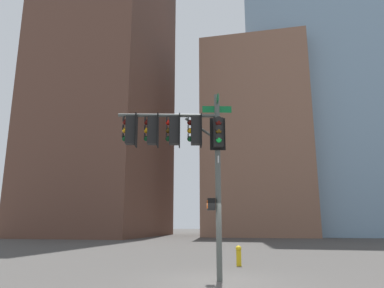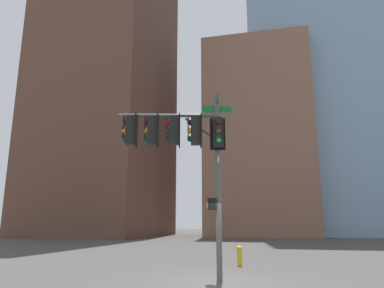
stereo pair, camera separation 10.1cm
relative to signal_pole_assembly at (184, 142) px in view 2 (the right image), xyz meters
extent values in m
plane|color=#423F3D|center=(0.37, -1.01, -4.62)|extent=(200.00, 200.00, 0.00)
cylinder|color=#4C514C|center=(0.33, -1.13, -1.42)|extent=(0.19, 0.19, 6.40)
cylinder|color=#4C514C|center=(-0.10, 0.58, 0.99)|extent=(0.99, 3.45, 0.12)
cylinder|color=#4C514C|center=(0.18, -0.52, 0.54)|extent=(0.34, 1.03, 0.75)
cube|color=#0F6B33|center=(0.33, -1.13, 1.53)|extent=(1.04, 0.29, 0.24)
cube|color=#0F6B33|center=(0.33, -1.13, 1.23)|extent=(0.29, 1.03, 0.24)
cube|color=white|center=(0.33, -1.13, -0.63)|extent=(0.44, 0.14, 0.24)
cube|color=black|center=(0.14, -0.39, 0.43)|extent=(0.41, 0.41, 1.00)
cube|color=black|center=(0.19, -0.57, 0.43)|extent=(0.54, 0.17, 1.16)
sphere|color=#470A07|center=(0.09, -0.19, 0.73)|extent=(0.20, 0.20, 0.20)
cylinder|color=black|center=(0.08, -0.13, 0.82)|extent=(0.23, 0.10, 0.23)
sphere|color=#F29E0C|center=(0.09, -0.19, 0.43)|extent=(0.20, 0.20, 0.20)
cylinder|color=black|center=(0.08, -0.13, 0.52)|extent=(0.23, 0.10, 0.23)
sphere|color=#0A3819|center=(0.09, -0.19, 0.13)|extent=(0.20, 0.20, 0.20)
cylinder|color=black|center=(0.08, -0.13, 0.22)|extent=(0.23, 0.10, 0.23)
cube|color=black|center=(-0.05, 0.35, 0.43)|extent=(0.41, 0.41, 1.00)
cube|color=black|center=(0.00, 0.17, 0.43)|extent=(0.54, 0.17, 1.16)
sphere|color=red|center=(-0.10, 0.55, 0.73)|extent=(0.20, 0.20, 0.20)
cylinder|color=black|center=(-0.11, 0.62, 0.82)|extent=(0.23, 0.10, 0.23)
sphere|color=#4C330A|center=(-0.10, 0.55, 0.43)|extent=(0.20, 0.20, 0.20)
cylinder|color=black|center=(-0.11, 0.62, 0.52)|extent=(0.23, 0.10, 0.23)
sphere|color=#0A3819|center=(-0.10, 0.55, 0.13)|extent=(0.20, 0.20, 0.20)
cylinder|color=black|center=(-0.11, 0.62, 0.22)|extent=(0.23, 0.10, 0.23)
cube|color=black|center=(-0.23, 1.10, 0.43)|extent=(0.41, 0.41, 1.00)
cube|color=black|center=(-0.19, 0.91, 0.43)|extent=(0.54, 0.17, 1.16)
sphere|color=#470A07|center=(-0.28, 1.30, 0.73)|extent=(0.20, 0.20, 0.20)
cylinder|color=black|center=(-0.30, 1.36, 0.82)|extent=(0.23, 0.10, 0.23)
sphere|color=#F29E0C|center=(-0.28, 1.30, 0.43)|extent=(0.20, 0.20, 0.20)
cylinder|color=black|center=(-0.30, 1.36, 0.52)|extent=(0.23, 0.10, 0.23)
sphere|color=#0A3819|center=(-0.28, 1.30, 0.13)|extent=(0.20, 0.20, 0.20)
cylinder|color=black|center=(-0.30, 1.36, 0.22)|extent=(0.23, 0.10, 0.23)
cube|color=black|center=(-0.42, 1.84, 0.43)|extent=(0.41, 0.41, 1.00)
cube|color=black|center=(-0.38, 1.66, 0.43)|extent=(0.54, 0.17, 1.16)
sphere|color=#470A07|center=(-0.47, 2.04, 0.73)|extent=(0.20, 0.20, 0.20)
cylinder|color=black|center=(-0.49, 2.10, 0.82)|extent=(0.23, 0.10, 0.23)
sphere|color=#F29E0C|center=(-0.47, 2.04, 0.43)|extent=(0.20, 0.20, 0.20)
cylinder|color=black|center=(-0.49, 2.10, 0.52)|extent=(0.23, 0.10, 0.23)
sphere|color=#0A3819|center=(-0.47, 2.04, 0.13)|extent=(0.20, 0.20, 0.20)
cylinder|color=black|center=(-0.49, 2.10, 0.22)|extent=(0.23, 0.10, 0.23)
cube|color=black|center=(0.05, -1.21, 0.29)|extent=(0.41, 0.41, 1.00)
cube|color=black|center=(0.23, -1.16, 0.29)|extent=(0.17, 0.54, 1.16)
sphere|color=#470A07|center=(-0.15, -1.26, 0.59)|extent=(0.20, 0.20, 0.20)
cylinder|color=black|center=(-0.22, -1.27, 0.68)|extent=(0.10, 0.23, 0.23)
sphere|color=#4C330A|center=(-0.15, -1.26, 0.29)|extent=(0.20, 0.20, 0.20)
cylinder|color=black|center=(-0.22, -1.27, 0.38)|extent=(0.10, 0.23, 0.23)
sphere|color=green|center=(-0.15, -1.26, -0.01)|extent=(0.20, 0.20, 0.20)
cylinder|color=black|center=(-0.22, -1.27, 0.08)|extent=(0.10, 0.23, 0.23)
cube|color=black|center=(0.27, -0.89, -2.16)|extent=(0.41, 0.33, 0.40)
cube|color=#EA5914|center=(0.24, -0.76, -2.16)|extent=(0.25, 0.08, 0.28)
cylinder|color=gold|center=(4.57, -1.36, -4.30)|extent=(0.22, 0.22, 0.65)
sphere|color=gold|center=(4.57, -1.36, -3.88)|extent=(0.26, 0.26, 0.26)
cylinder|color=gold|center=(4.73, -1.36, -4.27)|extent=(0.10, 0.09, 0.09)
cube|color=brown|center=(36.04, 21.62, 23.49)|extent=(20.49, 16.32, 56.23)
cube|color=#845B47|center=(44.86, -0.99, 9.65)|extent=(20.15, 15.14, 28.56)
cube|color=#7A99B2|center=(49.62, -13.96, 25.07)|extent=(24.58, 27.72, 59.40)
camera|label=1|loc=(-11.72, -2.96, -2.77)|focal=33.05mm
camera|label=2|loc=(-11.70, -3.05, -2.77)|focal=33.05mm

